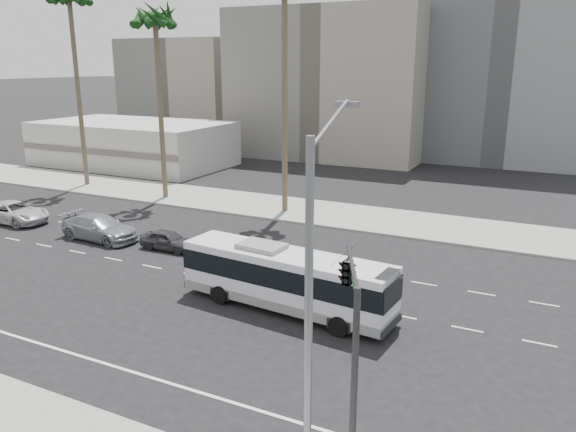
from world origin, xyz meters
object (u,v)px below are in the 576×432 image
Objects in this scene: traffic_signal at (348,281)px; palm_far at (69,0)px; streetlight_corner at (314,287)px; car_b at (100,228)px; car_c at (14,212)px; car_a at (168,240)px; palm_mid at (155,23)px; city_bus at (286,278)px.

palm_far reaches higher than traffic_signal.
car_b is at bearing 137.19° from streetlight_corner.
car_a is at bearing -91.32° from car_c.
palm_mid is (-25.67, 23.45, 9.42)m from traffic_signal.
traffic_signal is 36.02m from palm_mid.
car_b is 26.74m from streetlight_corner.
streetlight_corner is (30.92, -14.54, 5.15)m from car_c.
streetlight_corner is at bearing -36.62° from palm_far.
palm_mid is at bearing 113.50° from traffic_signal.
traffic_signal is (31.05, -12.28, 4.53)m from car_c.
car_b is at bearing 170.28° from city_bus.
car_b is (-16.30, 4.35, -0.80)m from city_bus.
car_a is 21.26m from traffic_signal.
car_a is 0.36× the size of streetlight_corner.
city_bus reaches higher than car_b.
city_bus is at bearing 110.21° from streetlight_corner.
palm_far is (-10.24, 0.88, 2.33)m from palm_mid.
traffic_signal is 0.39× the size of palm_mid.
palm_mid is (-3.49, 11.46, 13.90)m from car_b.
car_b is at bearing -41.97° from palm_far.
palm_far is at bearing 20.48° from car_c.
palm_far reaches higher than car_c.
palm_mid reaches higher than traffic_signal.
city_bus is 1.90× the size of car_b.
palm_mid is (5.38, 11.17, 13.95)m from car_c.
car_c is at bearing 134.33° from traffic_signal.
city_bus is 1.73× the size of traffic_signal.
streetlight_corner is 0.64× the size of palm_mid.
car_a is 28.00m from palm_far.
car_c is 0.30× the size of palm_far.
streetlight_corner reaches higher than car_a.
palm_mid reaches higher than car_b.
palm_far is (-19.22, 12.01, 16.43)m from car_a.
palm_mid reaches higher than streetlight_corner.
city_bus is at bearing -29.07° from palm_far.
car_c is at bearing 174.76° from city_bus.
palm_far is at bearing 121.79° from traffic_signal.
palm_far is (-35.91, 24.33, 11.75)m from traffic_signal.
city_bus is 16.89m from car_b.
palm_far is at bearing 50.62° from car_b.
car_a is at bearing -83.93° from car_b.
streetlight_corner reaches higher than car_c.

